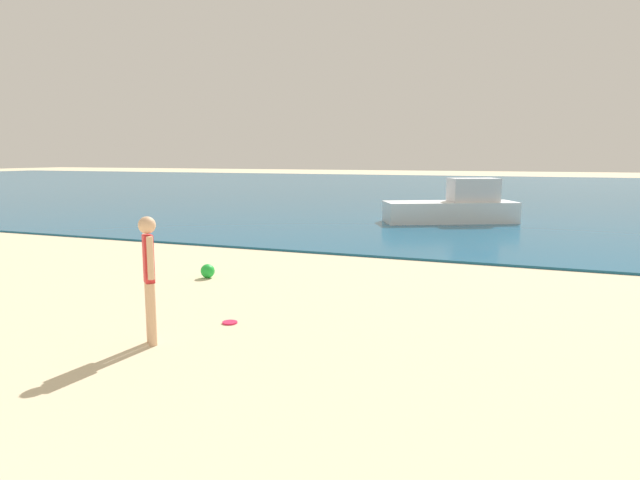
# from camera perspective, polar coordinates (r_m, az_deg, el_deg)

# --- Properties ---
(water) EXTENTS (160.00, 60.00, 0.06)m
(water) POSITION_cam_1_polar(r_m,az_deg,el_deg) (43.56, 17.70, 4.79)
(water) COLOR #14567F
(water) RESTS_ON ground
(person_standing) EXTENTS (0.32, 0.30, 1.73)m
(person_standing) POSITION_cam_1_polar(r_m,az_deg,el_deg) (7.83, -16.83, -3.13)
(person_standing) COLOR #DDAD84
(person_standing) RESTS_ON ground
(frisbee) EXTENTS (0.23, 0.23, 0.03)m
(frisbee) POSITION_cam_1_polar(r_m,az_deg,el_deg) (8.75, -9.07, -8.20)
(frisbee) COLOR #E51E4C
(frisbee) RESTS_ON ground
(boat_near) EXTENTS (4.98, 3.56, 1.64)m
(boat_near) POSITION_cam_1_polar(r_m,az_deg,el_deg) (21.70, 13.43, 3.24)
(boat_near) COLOR white
(boat_near) RESTS_ON water
(beach_ball) EXTENTS (0.29, 0.29, 0.29)m
(beach_ball) POSITION_cam_1_polar(r_m,az_deg,el_deg) (11.98, -11.24, -3.08)
(beach_ball) COLOR green
(beach_ball) RESTS_ON ground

